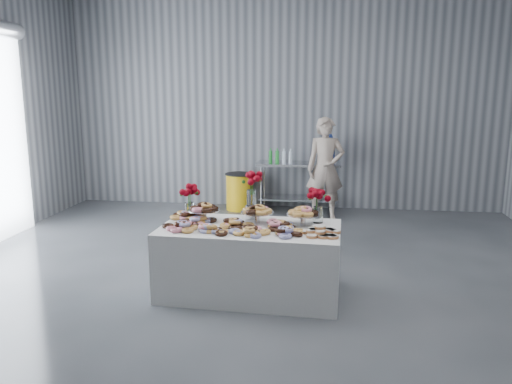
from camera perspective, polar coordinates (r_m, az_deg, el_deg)
ground at (r=5.35m, az=-1.11°, el=-12.44°), size 9.00×9.00×0.00m
room_walls at (r=5.03m, az=-4.32°, el=16.81°), size 8.04×9.04×4.02m
display_table at (r=5.43m, az=-0.66°, el=-7.81°), size 1.94×1.08×0.75m
prep_table at (r=9.08m, az=4.86°, el=1.60°), size 1.50×0.60×0.90m
donut_mounds at (r=5.26m, az=-0.76°, el=-3.67°), size 1.84×0.87×0.09m
cake_stand_left at (r=5.55m, az=-5.97°, el=-1.91°), size 0.36×0.36×0.17m
cake_stand_mid at (r=5.42m, az=0.14°, el=-2.18°), size 0.36×0.36×0.17m
cake_stand_right at (r=5.36m, az=5.42°, el=-2.39°), size 0.36×0.36×0.17m
danish_pile at (r=5.08m, az=7.37°, el=-4.21°), size 0.48×0.48×0.11m
bouquet_left at (r=5.67m, az=-7.67°, el=-0.05°), size 0.26×0.26×0.42m
bouquet_right at (r=5.46m, az=7.15°, el=-0.48°), size 0.26×0.26×0.42m
bouquet_center at (r=5.58m, az=-0.51°, el=0.73°), size 0.26×0.26×0.57m
water_jug at (r=8.99m, az=8.12°, el=4.85°), size 0.28×0.28×0.55m
drink_bottles at (r=8.94m, az=2.82°, el=4.17°), size 0.54×0.08×0.27m
person at (r=8.55m, az=7.93°, el=2.64°), size 0.68×0.48×1.74m
trash_barrel at (r=9.25m, az=-1.90°, el=0.06°), size 0.53×0.53×0.68m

